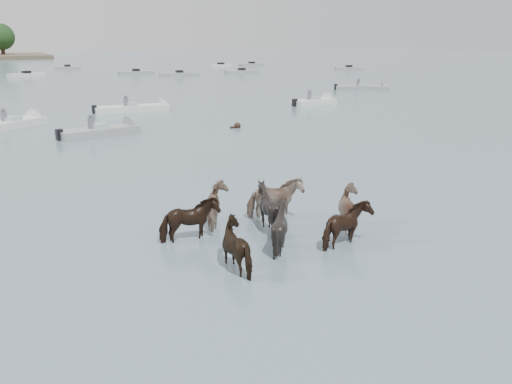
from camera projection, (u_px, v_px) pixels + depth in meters
name	position (u px, v px, depth m)	size (l,w,h in m)	color
ground	(342.00, 250.00, 14.39)	(400.00, 400.00, 0.00)	slate
pony_herd	(272.00, 217.00, 15.25)	(6.30, 4.83, 1.53)	black
swimming_pony	(237.00, 126.00, 33.53)	(0.72, 0.44, 0.44)	black
motorboat_a	(21.00, 122.00, 34.18)	(4.89, 4.43, 1.92)	silver
motorboat_b	(111.00, 131.00, 31.23)	(5.33, 2.53, 1.92)	gray
motorboat_c	(142.00, 108.00, 40.99)	(6.31, 1.92, 1.92)	silver
motorboat_d	(319.00, 102.00, 45.15)	(4.94, 2.34, 1.92)	silver
motorboat_e	(368.00, 88.00, 56.98)	(5.98, 4.32, 1.92)	gray
distant_flotilla	(41.00, 73.00, 79.12)	(102.05, 27.20, 0.93)	gray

